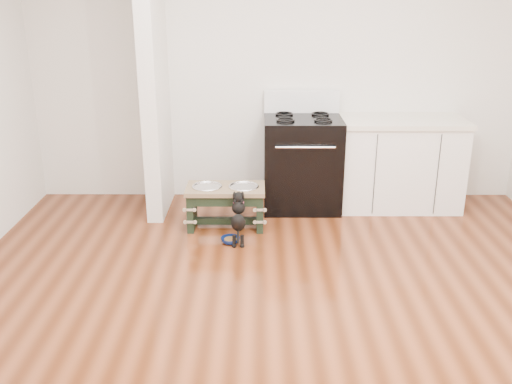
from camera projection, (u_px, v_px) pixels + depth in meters
name	position (u px, v px, depth m)	size (l,w,h in m)	color
ground	(286.00, 321.00, 3.85)	(5.00, 5.00, 0.00)	#4B200D
room_shell	(291.00, 79.00, 3.30)	(5.00, 5.00, 5.00)	silver
partition_wall	(154.00, 74.00, 5.37)	(0.15, 0.80, 2.70)	silver
oven_range	(302.00, 161.00, 5.72)	(0.76, 0.69, 1.14)	black
cabinet_run	(399.00, 163.00, 5.74)	(1.24, 0.64, 0.91)	white
dog_feeder	(226.00, 199.00, 5.27)	(0.72, 0.39, 0.41)	black
puppy	(238.00, 216.00, 4.97)	(0.13, 0.37, 0.44)	black
floor_bowl	(230.00, 240.00, 5.01)	(0.21, 0.21, 0.05)	#0B1B50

